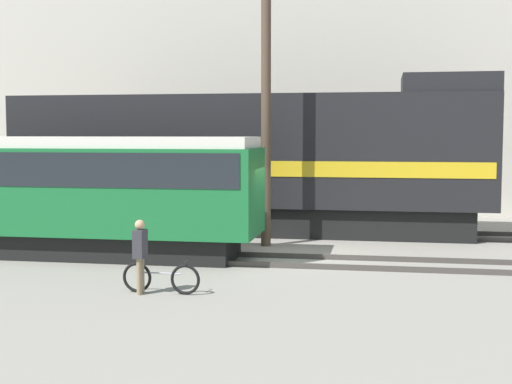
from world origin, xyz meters
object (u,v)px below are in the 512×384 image
(person, at_px, (140,249))
(utility_pole_left, at_px, (266,105))
(streetcar, at_px, (67,188))
(bicycle, at_px, (161,278))
(freight_locomotive, at_px, (252,161))

(person, distance_m, utility_pole_left, 7.87)
(streetcar, distance_m, utility_pole_left, 6.33)
(bicycle, xyz_separation_m, person, (-0.41, -0.13, 0.64))
(freight_locomotive, relative_size, person, 10.15)
(freight_locomotive, bearing_deg, person, -93.73)
(bicycle, relative_size, utility_pole_left, 0.20)
(streetcar, bearing_deg, freight_locomotive, 52.65)
(freight_locomotive, xyz_separation_m, utility_pole_left, (0.94, -2.77, 1.80))
(freight_locomotive, xyz_separation_m, streetcar, (-4.22, -5.53, -0.57))
(freight_locomotive, distance_m, streetcar, 6.98)
(freight_locomotive, bearing_deg, utility_pole_left, -71.15)
(streetcar, height_order, person, streetcar)
(freight_locomotive, distance_m, utility_pole_left, 3.44)
(person, bearing_deg, freight_locomotive, 86.27)
(bicycle, relative_size, person, 1.09)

